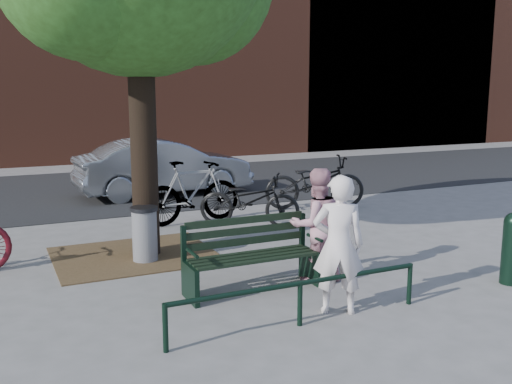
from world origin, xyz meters
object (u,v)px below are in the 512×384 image
parked_car (164,167)px  person_left (338,245)px  park_bench (251,253)px  bollard (512,246)px  bicycle_c (249,200)px  person_right (316,225)px  litter_bin (145,234)px

parked_car → person_left: bearing=175.1°
park_bench → person_left: size_ratio=1.08×
park_bench → bollard: bearing=-21.6°
bollard → park_bench: bearing=158.4°
parked_car → bollard: bearing=-167.1°
bollard → parked_car: 8.59m
park_bench → person_left: person_left is taller
person_left → bicycle_c: size_ratio=0.85×
park_bench → person_left: bearing=-63.0°
park_bench → person_right: 0.99m
park_bench → person_right: bearing=-2.2°
parked_car → person_right: bearing=177.8°
bollard → parked_car: parked_car is taller
bollard → litter_bin: bearing=143.5°
litter_bin → parked_car: parked_car is taller
bollard → litter_bin: (-4.12, 3.05, -0.09)m
bollard → parked_car: bearing=105.5°
person_left → litter_bin: size_ratio=1.94×
litter_bin → parked_car: bearing=70.8°
person_left → parked_car: size_ratio=0.38×
bollard → bicycle_c: 4.75m
person_left → bicycle_c: (0.84, 4.26, -0.31)m
litter_bin → parked_car: 5.54m
person_left → bollard: person_left is taller
park_bench → bollard: park_bench is taller
litter_bin → person_right: bearing=-44.2°
person_right → parked_car: bearing=-82.5°
person_left → parked_car: bearing=-65.2°
litter_bin → bicycle_c: bearing=30.1°
person_left → person_right: 1.16m
bollard → bicycle_c: size_ratio=0.51×
person_right → bollard: bearing=158.5°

